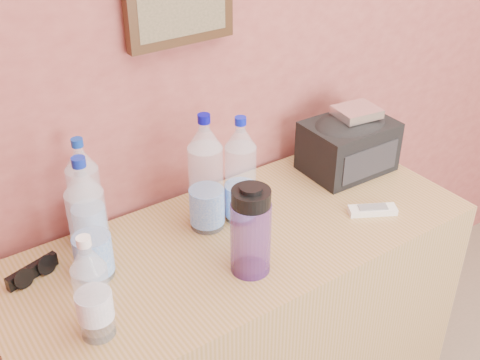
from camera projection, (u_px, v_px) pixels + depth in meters
name	position (u px, v px, depth m)	size (l,w,h in m)	color
dresser	(240.00, 344.00, 1.83)	(1.30, 0.54, 0.81)	tan
pet_large_a	(89.00, 226.00, 1.41)	(0.09, 0.09, 0.33)	#AAC5D1
pet_large_b	(86.00, 198.00, 1.53)	(0.08, 0.08, 0.31)	#C8E8FF
pet_large_c	(206.00, 179.00, 1.58)	(0.09, 0.09, 0.34)	silver
pet_large_d	(240.00, 176.00, 1.62)	(0.08, 0.08, 0.31)	white
pet_small	(93.00, 293.00, 1.26)	(0.08, 0.08, 0.26)	silver
nalgene_bottle	(251.00, 230.00, 1.44)	(0.10, 0.10, 0.24)	#5A2C7F
sunglasses	(32.00, 271.00, 1.47)	(0.14, 0.05, 0.04)	black
ac_remote	(373.00, 210.00, 1.71)	(0.14, 0.04, 0.02)	silver
toiletry_bag	(348.00, 143.00, 1.88)	(0.27, 0.19, 0.18)	black
foil_packet	(357.00, 112.00, 1.83)	(0.13, 0.11, 0.03)	white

